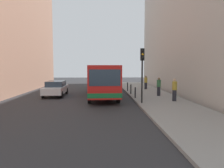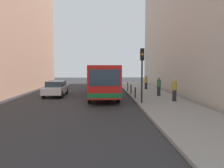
# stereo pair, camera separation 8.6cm
# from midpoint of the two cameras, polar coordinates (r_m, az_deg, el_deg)

# --- Properties ---
(ground_plane) EXTENTS (80.00, 80.00, 0.00)m
(ground_plane) POSITION_cam_midpoint_polar(r_m,az_deg,el_deg) (17.34, -4.36, -4.87)
(ground_plane) COLOR #2D2D30
(sidewalk) EXTENTS (4.40, 40.00, 0.15)m
(sidewalk) POSITION_cam_midpoint_polar(r_m,az_deg,el_deg) (17.97, 13.17, -4.40)
(sidewalk) COLOR gray
(sidewalk) RESTS_ON ground
(building_right) EXTENTS (7.00, 32.00, 14.64)m
(building_right) POSITION_cam_midpoint_polar(r_m,az_deg,el_deg) (24.15, 25.39, 14.85)
(building_right) COLOR #BCB7AD
(building_right) RESTS_ON ground
(bus) EXTENTS (2.98, 11.12, 3.00)m
(bus) POSITION_cam_midpoint_polar(r_m,az_deg,el_deg) (20.54, -2.65, 1.47)
(bus) COLOR red
(bus) RESTS_ON ground
(car_beside_bus) EXTENTS (1.91, 4.42, 1.48)m
(car_beside_bus) POSITION_cam_midpoint_polar(r_m,az_deg,el_deg) (21.45, -14.92, -1.07)
(car_beside_bus) COLOR silver
(car_beside_bus) RESTS_ON ground
(car_behind_bus) EXTENTS (1.89, 4.42, 1.48)m
(car_behind_bus) POSITION_cam_midpoint_polar(r_m,az_deg,el_deg) (29.59, -3.91, 0.62)
(car_behind_bus) COLOR #A5A8AD
(car_behind_bus) RESTS_ON ground
(traffic_light) EXTENTS (0.28, 0.33, 4.10)m
(traffic_light) POSITION_cam_midpoint_polar(r_m,az_deg,el_deg) (15.84, 8.36, 5.11)
(traffic_light) COLOR black
(traffic_light) RESTS_ON sidewalk
(bollard_near) EXTENTS (0.11, 0.11, 0.95)m
(bollard_near) POSITION_cam_midpoint_polar(r_m,az_deg,el_deg) (18.52, 6.48, -2.32)
(bollard_near) COLOR black
(bollard_near) RESTS_ON sidewalk
(bollard_mid) EXTENTS (0.11, 0.11, 0.95)m
(bollard_mid) POSITION_cam_midpoint_polar(r_m,az_deg,el_deg) (21.28, 5.32, -1.41)
(bollard_mid) COLOR black
(bollard_mid) RESTS_ON sidewalk
(bollard_far) EXTENTS (0.11, 0.11, 0.95)m
(bollard_far) POSITION_cam_midpoint_polar(r_m,az_deg,el_deg) (24.05, 4.43, -0.70)
(bollard_far) COLOR black
(bollard_far) RESTS_ON sidewalk
(pedestrian_near_signal) EXTENTS (0.38, 0.38, 1.81)m
(pedestrian_near_signal) POSITION_cam_midpoint_polar(r_m,az_deg,el_deg) (17.41, 16.81, -1.49)
(pedestrian_near_signal) COLOR #26262D
(pedestrian_near_signal) RESTS_ON sidewalk
(pedestrian_mid_sidewalk) EXTENTS (0.38, 0.38, 1.73)m
(pedestrian_mid_sidewalk) POSITION_cam_midpoint_polar(r_m,az_deg,el_deg) (20.22, 12.79, -0.70)
(pedestrian_mid_sidewalk) COLOR #26262D
(pedestrian_mid_sidewalk) RESTS_ON sidewalk
(pedestrian_far_sidewalk) EXTENTS (0.38, 0.38, 1.65)m
(pedestrian_far_sidewalk) POSITION_cam_midpoint_polar(r_m,az_deg,el_deg) (26.00, 9.37, 0.42)
(pedestrian_far_sidewalk) COLOR #26262D
(pedestrian_far_sidewalk) RESTS_ON sidewalk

